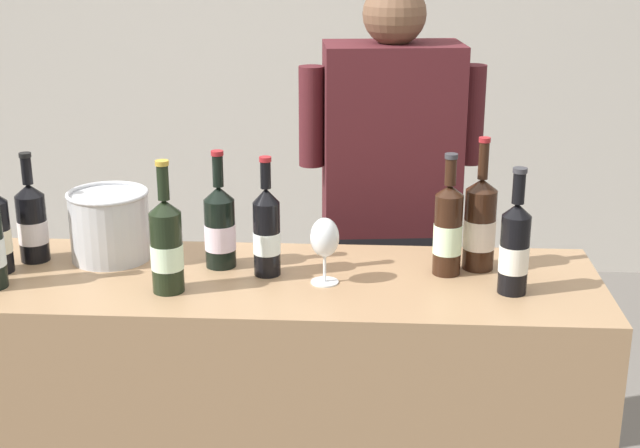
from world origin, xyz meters
TOP-DOWN VIEW (x-y plane):
  - wall_back at (0.00, 2.60)m, footprint 8.00×0.10m
  - counter at (0.00, 0.00)m, footprint 1.81×0.53m
  - wine_bottle_0 at (0.50, 0.06)m, footprint 0.08×0.08m
  - wine_bottle_1 at (0.66, -0.06)m, footprint 0.07×0.07m
  - wine_bottle_2 at (-0.10, 0.08)m, footprint 0.08×0.08m
  - wine_bottle_4 at (-0.62, 0.09)m, footprint 0.08×0.08m
  - wine_bottle_5 at (0.03, 0.02)m, footprint 0.07×0.07m
  - wine_bottle_7 at (0.59, 0.10)m, footprint 0.09×0.09m
  - wine_bottle_8 at (-0.21, -0.11)m, footprint 0.08×0.08m
  - wine_glass at (0.18, -0.03)m, footprint 0.07×0.07m
  - ice_bucket at (-0.41, 0.12)m, footprint 0.22×0.22m
  - person_server at (0.36, 0.63)m, footprint 0.58×0.29m

SIDE VIEW (x-z plane):
  - counter at x=0.00m, z-range 0.00..0.95m
  - person_server at x=0.36m, z-range -0.02..1.65m
  - ice_bucket at x=-0.41m, z-range 0.95..1.15m
  - wine_bottle_4 at x=-0.62m, z-range 0.91..1.21m
  - wine_bottle_2 at x=-0.10m, z-range 0.90..1.22m
  - wine_glass at x=0.18m, z-range 0.98..1.16m
  - wine_bottle_5 at x=0.03m, z-range 0.91..1.23m
  - wine_bottle_1 at x=0.66m, z-range 0.91..1.23m
  - wine_bottle_8 at x=-0.21m, z-range 0.90..1.24m
  - wine_bottle_0 at x=0.50m, z-range 0.91..1.24m
  - wine_bottle_7 at x=0.59m, z-range 0.90..1.26m
  - wall_back at x=0.00m, z-range 0.00..2.80m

